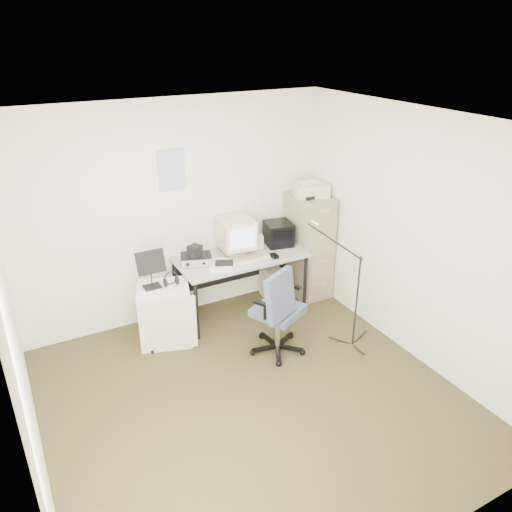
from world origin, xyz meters
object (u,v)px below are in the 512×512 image
filing_cabinet (308,246)px  desk (242,284)px  office_chair (278,309)px  side_cart (165,314)px

filing_cabinet → desk: size_ratio=0.87×
office_chair → desk: bearing=60.8°
filing_cabinet → office_chair: 1.37m
desk → side_cart: desk is taller
office_chair → side_cart: 1.23m
filing_cabinet → office_chair: (-0.99, -0.94, -0.14)m
filing_cabinet → desk: bearing=-178.2°
office_chair → side_cart: bearing=116.2°
side_cart → office_chair: bearing=-19.6°
filing_cabinet → office_chair: bearing=-136.6°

